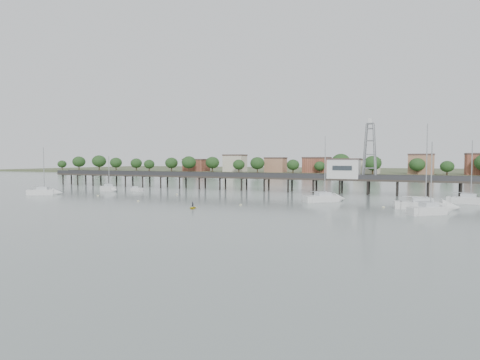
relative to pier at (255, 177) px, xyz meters
The scene contains 15 objects.
ground_plane 60.12m from the pier, 90.00° to the right, with size 500.00×500.00×0.00m, color slate.
pier is the anchor object (origin of this frame).
pier_building 25.16m from the pier, ahead, with size 8.40×5.40×5.30m.
lattice_tower 32.34m from the pier, ahead, with size 3.20×3.20×15.50m.
sailboat_a 55.37m from the pier, 142.77° to the right, with size 7.70×5.91×12.71m.
sailboat_d 53.02m from the pier, 30.94° to the right, with size 10.38×4.20×16.49m.
sailboat_b 41.35m from the pier, 153.37° to the right, with size 6.37×3.08×10.33m.
sailboat_e 55.60m from the pier, 15.06° to the right, with size 8.58×3.98×13.66m.
sailboat_c 33.02m from the pier, 39.66° to the right, with size 8.31×8.14×14.81m.
sailboat_f 56.88m from the pier, 37.22° to the right, with size 7.21×6.54×12.55m.
white_tender 34.01m from the pier, 153.61° to the right, with size 3.91×2.27×1.43m.
yellow_dinghy 43.95m from the pier, 83.85° to the right, with size 1.64×0.48×2.30m, color yellow.
dinghy_occupant 43.95m from the pier, 83.85° to the right, with size 0.37×1.02×0.24m, color black.
mooring_buoys 29.09m from the pier, 85.25° to the right, with size 66.87×18.18×0.39m.
far_shore 179.60m from the pier, 89.89° to the left, with size 500.00×170.00×10.40m.
Camera 1 is at (42.14, -47.42, 9.11)m, focal length 30.00 mm.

